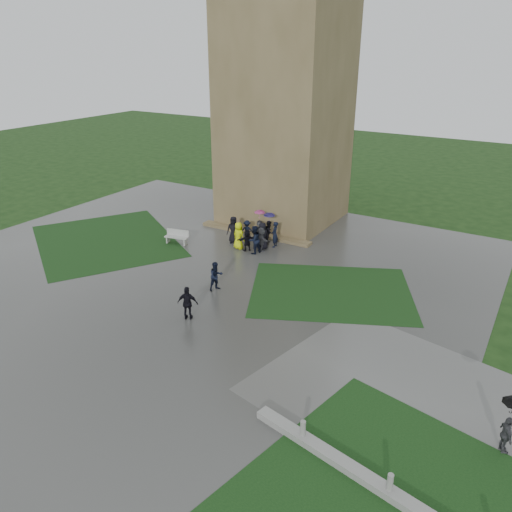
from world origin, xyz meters
The scene contains 11 objects.
ground centered at (0.00, 0.00, 0.00)m, with size 120.00×120.00×0.00m, color black.
plaza centered at (0.00, 2.00, 0.01)m, with size 34.00×34.00×0.02m, color #393937.
lawn_inset_left centered at (-8.50, 4.00, 0.03)m, with size 11.00×9.00×0.01m, color black.
lawn_inset_right centered at (8.50, 5.00, 0.03)m, with size 9.00×7.00×0.01m, color black.
tower centered at (0.00, 15.00, 9.00)m, with size 8.00×8.00×18.00m, color brown.
tower_plinth centered at (0.00, 10.60, 0.13)m, with size 9.00×0.80×0.22m, color brown.
bench centered at (-3.79, 6.26, 0.53)m, with size 1.78×0.90×0.99m.
visitor_cluster centered at (1.19, 8.58, 0.98)m, with size 3.74×3.17×2.40m.
pedestrian_mid centered at (2.76, 1.82, 0.87)m, with size 0.83×0.48×1.71m, color black.
pedestrian_near centered at (3.43, -1.62, 0.92)m, with size 1.06×0.60×1.81m, color black.
pedestrian_path centered at (18.44, -3.14, 1.21)m, with size 0.81×0.97×2.30m.
Camera 1 is at (17.97, -18.94, 13.13)m, focal length 35.00 mm.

